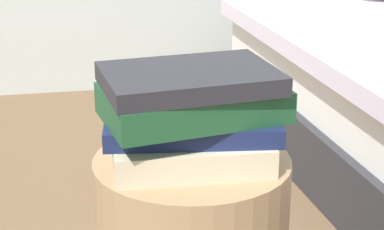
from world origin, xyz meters
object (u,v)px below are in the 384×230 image
at_px(book_cream, 189,147).
at_px(book_charcoal, 189,79).
at_px(book_navy, 194,123).
at_px(book_forest, 194,103).

xyz_separation_m(book_cream, book_charcoal, (0.00, -0.01, 0.12)).
height_order(book_navy, book_forest, book_forest).
bearing_deg(book_forest, book_charcoal, 155.94).
bearing_deg(book_cream, book_charcoal, -86.97).
relative_size(book_cream, book_forest, 0.90).
distance_m(book_cream, book_navy, 0.04).
xyz_separation_m(book_navy, book_charcoal, (-0.01, -0.01, 0.08)).
height_order(book_forest, book_charcoal, book_charcoal).
bearing_deg(book_forest, book_navy, 70.28).
height_order(book_navy, book_charcoal, book_charcoal).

